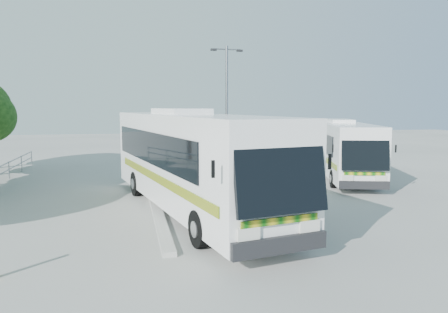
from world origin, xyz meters
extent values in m
plane|color=#ABABA6|center=(0.00, 0.00, 0.00)|extent=(100.00, 100.00, 0.00)
cube|color=#B2B2AD|center=(-2.30, 2.00, 0.07)|extent=(0.40, 16.00, 0.15)
cylinder|color=gray|center=(-10.00, 14.00, 0.50)|extent=(0.06, 0.06, 1.00)
cube|color=white|center=(-1.00, -0.77, 2.10)|extent=(5.46, 13.73, 3.42)
cube|color=black|center=(0.37, -7.38, 2.52)|extent=(2.63, 1.02, 2.17)
cube|color=black|center=(-2.53, -0.40, 2.52)|extent=(2.23, 10.54, 1.23)
cube|color=black|center=(0.26, 0.18, 2.52)|extent=(2.23, 10.54, 1.23)
cube|color=#0B4F0C|center=(-2.33, -1.39, 1.46)|extent=(2.39, 11.41, 0.31)
cylinder|color=black|center=(-1.36, -5.30, 0.56)|extent=(0.56, 1.16, 1.12)
cylinder|color=black|center=(1.12, -4.79, 0.56)|extent=(0.56, 1.16, 1.12)
cylinder|color=black|center=(-3.01, 2.70, 0.56)|extent=(0.56, 1.16, 1.12)
cylinder|color=black|center=(-0.53, 3.22, 0.56)|extent=(0.56, 1.16, 1.12)
cube|color=white|center=(8.86, 5.72, 1.74)|extent=(5.47, 11.34, 2.83)
cube|color=black|center=(7.23, 0.36, 2.09)|extent=(2.17, 1.03, 1.80)
cube|color=black|center=(7.89, 6.60, 2.09)|extent=(2.64, 8.55, 1.02)
cube|color=black|center=(10.15, 5.91, 2.09)|extent=(2.64, 8.55, 1.02)
cube|color=#0E650F|center=(7.65, 5.80, 1.21)|extent=(2.84, 9.25, 0.26)
cylinder|color=black|center=(6.80, 2.56, 0.46)|extent=(0.54, 0.97, 0.93)
cylinder|color=black|center=(8.81, 1.95, 0.46)|extent=(0.54, 0.97, 0.93)
cylinder|color=black|center=(8.78, 9.05, 0.46)|extent=(0.54, 0.97, 0.93)
cylinder|color=black|center=(10.78, 8.44, 0.46)|extent=(0.54, 0.97, 0.93)
cylinder|color=gray|center=(2.00, 5.94, 3.68)|extent=(0.16, 0.16, 7.37)
cylinder|color=gray|center=(2.00, 5.94, 7.18)|extent=(1.47, 0.17, 0.07)
cube|color=black|center=(1.26, 5.90, 7.14)|extent=(0.33, 0.19, 0.11)
cube|color=black|center=(2.74, 5.99, 7.14)|extent=(0.33, 0.19, 0.11)
camera|label=1|loc=(-3.33, -17.58, 4.13)|focal=35.00mm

